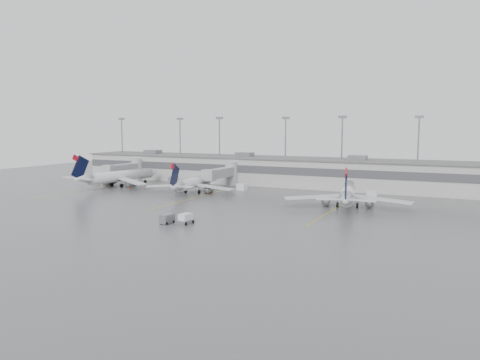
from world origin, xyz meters
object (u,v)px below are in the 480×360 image
at_px(jet_mid_left, 193,183).
at_px(baggage_tug, 186,220).
at_px(jet_mid_right, 348,193).
at_px(jet_far_left, 118,176).

distance_m(jet_mid_left, baggage_tug, 39.29).
distance_m(jet_mid_right, baggage_tug, 37.68).
distance_m(jet_far_left, baggage_tug, 58.12).
xyz_separation_m(jet_mid_left, baggage_tug, (19.33, -34.15, -2.05)).
height_order(jet_mid_right, baggage_tug, jet_mid_right).
bearing_deg(jet_mid_right, jet_far_left, 164.41).
bearing_deg(jet_mid_left, jet_mid_right, -14.15).
relative_size(jet_far_left, jet_mid_right, 1.04).
bearing_deg(jet_far_left, jet_mid_left, 5.34).
height_order(jet_far_left, baggage_tug, jet_far_left).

